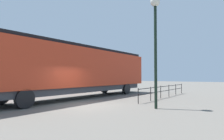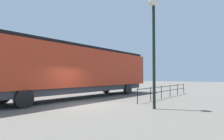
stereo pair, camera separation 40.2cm
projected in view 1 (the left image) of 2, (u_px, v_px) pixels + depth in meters
The scene contains 4 objects.
ground_plane at pixel (86, 105), 12.02m from camera, with size 120.00×120.00×0.00m, color #666059.
locomotive at pixel (82, 70), 16.37m from camera, with size 3.07×16.74×4.21m.
lamp_post at pixel (155, 28), 10.84m from camera, with size 0.55×0.55×6.25m.
platform_fence at pixel (165, 89), 16.47m from camera, with size 0.05×9.61×1.02m.
Camera 1 is at (8.39, -8.85, 1.78)m, focal length 31.18 mm.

